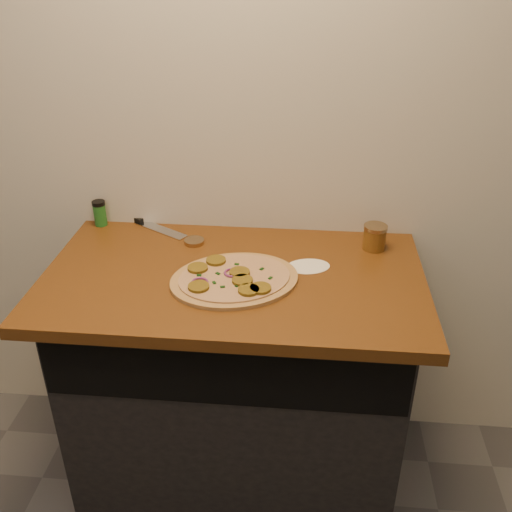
# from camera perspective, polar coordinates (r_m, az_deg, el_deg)

# --- Properties ---
(cabinet) EXTENTS (1.10, 0.60, 0.86)m
(cabinet) POSITION_cam_1_polar(r_m,az_deg,el_deg) (2.10, -1.91, -12.36)
(cabinet) COLOR black
(cabinet) RESTS_ON ground
(countertop) EXTENTS (1.20, 0.70, 0.04)m
(countertop) POSITION_cam_1_polar(r_m,az_deg,el_deg) (1.81, -2.25, -2.26)
(countertop) COLOR #633212
(countertop) RESTS_ON cabinet
(pizza) EXTENTS (0.51, 0.51, 0.03)m
(pizza) POSITION_cam_1_polar(r_m,az_deg,el_deg) (1.75, -2.25, -2.31)
(pizza) COLOR tan
(pizza) RESTS_ON countertop
(chefs_knife) EXTENTS (0.30, 0.20, 0.02)m
(chefs_knife) POSITION_cam_1_polar(r_m,az_deg,el_deg) (2.15, -11.08, 3.28)
(chefs_knife) COLOR #B7BAC1
(chefs_knife) RESTS_ON countertop
(mason_jar_lid) EXTENTS (0.09, 0.09, 0.01)m
(mason_jar_lid) POSITION_cam_1_polar(r_m,az_deg,el_deg) (1.98, -6.20, 1.45)
(mason_jar_lid) COLOR #9D805B
(mason_jar_lid) RESTS_ON countertop
(salsa_jar) EXTENTS (0.08, 0.08, 0.09)m
(salsa_jar) POSITION_cam_1_polar(r_m,az_deg,el_deg) (1.96, 11.78, 1.87)
(salsa_jar) COLOR #A31710
(salsa_jar) RESTS_ON countertop
(spice_shaker) EXTENTS (0.05, 0.05, 0.09)m
(spice_shaker) POSITION_cam_1_polar(r_m,az_deg,el_deg) (2.16, -15.35, 4.16)
(spice_shaker) COLOR #206623
(spice_shaker) RESTS_ON countertop
(flour_spill) EXTENTS (0.17, 0.17, 0.00)m
(flour_spill) POSITION_cam_1_polar(r_m,az_deg,el_deg) (1.84, 5.25, -1.03)
(flour_spill) COLOR white
(flour_spill) RESTS_ON countertop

